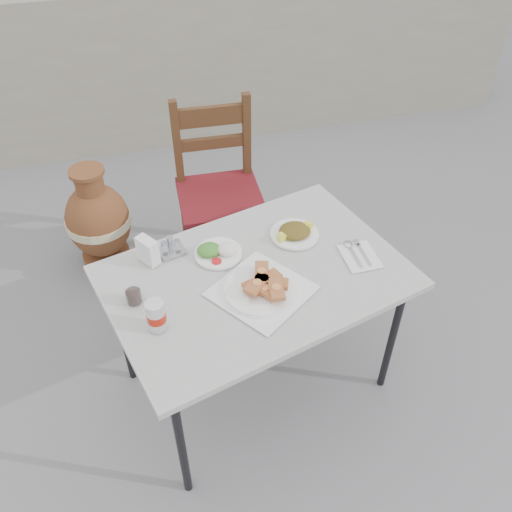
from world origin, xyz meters
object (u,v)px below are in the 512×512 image
object	(u,v)px
soda_can	(156,316)
napkin_holder	(148,251)
pide_plate	(262,285)
salad_chopped_plate	(295,232)
chair	(219,191)
terracotta_urn	(98,221)
condiment_caddy	(171,248)
cafe_table	(256,283)
cola_glass	(133,294)
salad_rice_plate	(218,251)

from	to	relation	value
soda_can	napkin_holder	size ratio (longest dim) A/B	1.11
pide_plate	salad_chopped_plate	world-z (taller)	pide_plate
chair	terracotta_urn	xyz separation A→B (m)	(-0.70, 0.20, -0.23)
condiment_caddy	pide_plate	bearing A→B (deg)	-46.09
cafe_table	soda_can	bearing A→B (deg)	-157.04
cafe_table	cola_glass	bearing A→B (deg)	-177.05
cafe_table	salad_rice_plate	size ratio (longest dim) A/B	6.67
cafe_table	napkin_holder	xyz separation A→B (m)	(-0.42, 0.20, 0.11)
napkin_holder	terracotta_urn	distance (m)	1.08
condiment_caddy	chair	size ratio (longest dim) A/B	0.12
salad_chopped_plate	cola_glass	world-z (taller)	cola_glass
salad_rice_plate	condiment_caddy	xyz separation A→B (m)	(-0.19, 0.07, 0.01)
salad_chopped_plate	cafe_table	bearing A→B (deg)	-139.70
napkin_holder	chair	world-z (taller)	chair
salad_rice_plate	soda_can	bearing A→B (deg)	-131.42
chair	napkin_holder	bearing A→B (deg)	-119.14
cafe_table	salad_chopped_plate	xyz separation A→B (m)	(0.24, 0.20, 0.07)
condiment_caddy	terracotta_urn	xyz separation A→B (m)	(-0.35, 0.90, -0.46)
pide_plate	cola_glass	bearing A→B (deg)	171.39
pide_plate	chair	xyz separation A→B (m)	(0.03, 1.03, -0.24)
cafe_table	salad_chopped_plate	distance (m)	0.32
cola_glass	condiment_caddy	xyz separation A→B (m)	(0.19, 0.25, -0.01)
terracotta_urn	pide_plate	bearing A→B (deg)	-61.38
napkin_holder	terracotta_urn	world-z (taller)	napkin_holder
cafe_table	pide_plate	xyz separation A→B (m)	(-0.01, -0.10, 0.08)
pide_plate	condiment_caddy	bearing A→B (deg)	133.91
soda_can	cola_glass	world-z (taller)	soda_can
napkin_holder	cafe_table	bearing A→B (deg)	-58.98
soda_can	chair	distance (m)	1.23
cola_glass	chair	bearing A→B (deg)	60.49
salad_chopped_plate	terracotta_urn	bearing A→B (deg)	134.49
cafe_table	pide_plate	distance (m)	0.13
chair	salad_rice_plate	bearing A→B (deg)	-98.97
cola_glass	napkin_holder	world-z (taller)	napkin_holder
napkin_holder	chair	xyz separation A→B (m)	(0.45, 0.73, -0.27)
salad_chopped_plate	salad_rice_plate	bearing A→B (deg)	-174.18
pide_plate	salad_rice_plate	distance (m)	0.29
salad_rice_plate	soda_can	distance (m)	0.47
pide_plate	condiment_caddy	world-z (taller)	condiment_caddy
pide_plate	salad_chopped_plate	distance (m)	0.39
salad_rice_plate	condiment_caddy	distance (m)	0.20
cafe_table	condiment_caddy	world-z (taller)	condiment_caddy
salad_chopped_plate	chair	bearing A→B (deg)	105.96
terracotta_urn	cola_glass	bearing A→B (deg)	-81.76
terracotta_urn	salad_rice_plate	bearing A→B (deg)	-60.49
soda_can	terracotta_urn	size ratio (longest dim) A/B	0.19
salad_rice_plate	napkin_holder	size ratio (longest dim) A/B	1.78
chair	terracotta_urn	bearing A→B (deg)	166.63
salad_chopped_plate	chair	world-z (taller)	chair
cafe_table	cola_glass	xyz separation A→B (m)	(-0.51, -0.03, 0.09)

